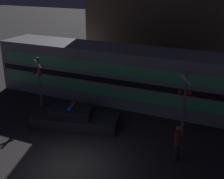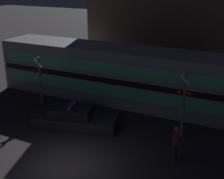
{
  "view_description": "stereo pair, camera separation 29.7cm",
  "coord_description": "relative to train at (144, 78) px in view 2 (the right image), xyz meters",
  "views": [
    {
      "loc": [
        6.78,
        -9.79,
        8.11
      ],
      "look_at": [
        -0.63,
        6.11,
        1.64
      ],
      "focal_mm": 50.0,
      "sensor_mm": 36.0,
      "label": 1
    },
    {
      "loc": [
        7.05,
        -9.66,
        8.11
      ],
      "look_at": [
        -0.63,
        6.11,
        1.64
      ],
      "focal_mm": 50.0,
      "sensor_mm": 36.0,
      "label": 2
    }
  ],
  "objects": [
    {
      "name": "ground_plane",
      "position": [
        -0.54,
        -8.48,
        -1.82
      ],
      "size": [
        120.0,
        120.0,
        0.0
      ],
      "primitive_type": "plane",
      "color": "#262326"
    },
    {
      "name": "train",
      "position": [
        0.0,
        0.0,
        0.0
      ],
      "size": [
        21.0,
        3.03,
        3.64
      ],
      "color": "gray",
      "rests_on": "ground_plane"
    },
    {
      "name": "police_car",
      "position": [
        -2.38,
        -4.75,
        -1.34
      ],
      "size": [
        5.05,
        2.91,
        1.3
      ],
      "rotation": [
        0.0,
        0.0,
        0.26
      ],
      "color": "black",
      "rests_on": "ground_plane"
    },
    {
      "name": "pedestrian",
      "position": [
        3.67,
        -5.7,
        -0.91
      ],
      "size": [
        0.3,
        0.3,
        1.76
      ],
      "color": "#2D2833",
      "rests_on": "ground_plane"
    },
    {
      "name": "crossing_signal_near",
      "position": [
        3.37,
        -3.29,
        0.19
      ],
      "size": [
        0.72,
        0.33,
        3.62
      ],
      "color": "slate",
      "rests_on": "ground_plane"
    },
    {
      "name": "crossing_signal_far",
      "position": [
        -5.98,
        -3.1,
        0.0
      ],
      "size": [
        0.72,
        0.33,
        3.26
      ],
      "color": "slate",
      "rests_on": "ground_plane"
    },
    {
      "name": "building_left",
      "position": [
        -0.99,
        6.58,
        2.73
      ],
      "size": [
        11.6,
        4.11,
        9.1
      ],
      "color": "brown",
      "rests_on": "ground_plane"
    }
  ]
}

